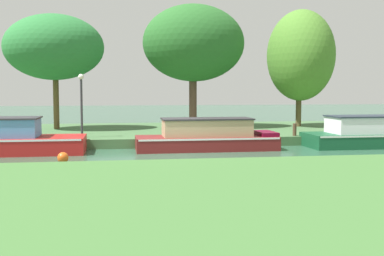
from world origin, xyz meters
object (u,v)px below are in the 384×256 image
(forest_narrowboat, at_px, (361,134))
(maroon_barge, at_px, (207,137))
(willow_tree_left, at_px, (54,47))
(willow_tree_centre, at_px, (194,43))
(willow_tree_right, at_px, (301,56))
(channel_buoy, at_px, (63,158))
(mooring_post_near, at_px, (295,130))
(lamp_post, at_px, (81,97))

(forest_narrowboat, bearing_deg, maroon_barge, 180.00)
(willow_tree_left, height_order, willow_tree_centre, willow_tree_centre)
(willow_tree_right, distance_m, channel_buoy, 15.57)
(willow_tree_centre, distance_m, willow_tree_right, 5.98)
(channel_buoy, bearing_deg, mooring_post_near, 22.60)
(willow_tree_centre, distance_m, channel_buoy, 12.19)
(willow_tree_right, xyz_separation_m, lamp_post, (-11.59, -4.42, -2.21))
(willow_tree_centre, xyz_separation_m, lamp_post, (-5.66, -4.78, -2.83))
(willow_tree_centre, bearing_deg, willow_tree_right, -3.43)
(forest_narrowboat, xyz_separation_m, willow_tree_right, (-0.27, 6.32, 3.78))
(forest_narrowboat, height_order, channel_buoy, forest_narrowboat)
(willow_tree_left, distance_m, willow_tree_right, 13.24)
(forest_narrowboat, distance_m, lamp_post, 12.11)
(willow_tree_left, relative_size, mooring_post_near, 10.69)
(forest_narrowboat, relative_size, lamp_post, 1.62)
(willow_tree_centre, xyz_separation_m, willow_tree_right, (5.93, -0.36, -0.62))
(maroon_barge, height_order, willow_tree_right, willow_tree_right)
(willow_tree_centre, distance_m, lamp_post, 7.93)
(willow_tree_centre, bearing_deg, willow_tree_left, -178.46)
(mooring_post_near, height_order, channel_buoy, mooring_post_near)
(willow_tree_right, bearing_deg, maroon_barge, -135.58)
(mooring_post_near, bearing_deg, channel_buoy, -157.40)
(willow_tree_left, bearing_deg, mooring_post_near, -25.71)
(forest_narrowboat, height_order, lamp_post, lamp_post)
(willow_tree_left, bearing_deg, lamp_post, -70.25)
(maroon_barge, bearing_deg, mooring_post_near, 15.89)
(channel_buoy, bearing_deg, willow_tree_centre, 57.86)
(maroon_barge, relative_size, willow_tree_centre, 0.86)
(mooring_post_near, relative_size, channel_buoy, 1.50)
(lamp_post, relative_size, mooring_post_near, 4.92)
(maroon_barge, height_order, willow_tree_left, willow_tree_left)
(maroon_barge, distance_m, mooring_post_near, 4.37)
(willow_tree_centre, bearing_deg, forest_narrowboat, -47.13)
(forest_narrowboat, distance_m, willow_tree_centre, 10.12)
(maroon_barge, distance_m, willow_tree_centre, 8.03)
(maroon_barge, xyz_separation_m, willow_tree_right, (6.45, 6.32, 3.81))
(mooring_post_near, distance_m, channel_buoy, 10.46)
(mooring_post_near, bearing_deg, willow_tree_right, 66.27)
(willow_tree_right, relative_size, lamp_post, 2.37)
(maroon_barge, relative_size, willow_tree_left, 0.97)
(willow_tree_left, bearing_deg, maroon_barge, -43.70)
(forest_narrowboat, distance_m, channel_buoy, 12.50)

